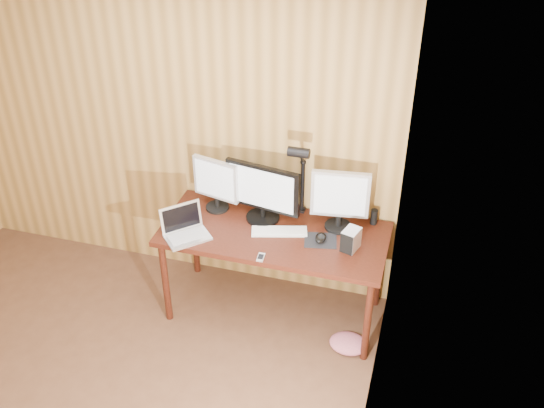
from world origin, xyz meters
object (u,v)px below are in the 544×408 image
at_px(monitor_left, 216,183).
at_px(mouse, 321,238).
at_px(monitor_center, 263,192).
at_px(phone, 261,257).
at_px(speaker, 374,217).
at_px(desk_lamp, 300,170).
at_px(monitor_right, 340,199).
at_px(keyboard, 279,231).
at_px(hard_drive, 351,240).
at_px(desk, 277,240).
at_px(laptop, 185,229).

height_order(monitor_left, mouse, monitor_left).
relative_size(monitor_center, phone, 6.12).
xyz_separation_m(monitor_center, speaker, (0.78, 0.16, -0.17)).
distance_m(phone, desk_lamp, 0.68).
distance_m(monitor_right, keyboard, 0.48).
xyz_separation_m(monitor_left, speaker, (1.14, 0.12, -0.16)).
relative_size(monitor_left, mouse, 3.52).
xyz_separation_m(monitor_left, desk_lamp, (0.61, 0.06, 0.18)).
distance_m(speaker, desk_lamp, 0.64).
xyz_separation_m(hard_drive, desk_lamp, (-0.42, 0.27, 0.32)).
xyz_separation_m(keyboard, desk_lamp, (0.09, 0.22, 0.39)).
relative_size(monitor_left, keyboard, 1.01).
bearing_deg(desk, monitor_center, 151.66).
bearing_deg(mouse, phone, -154.00).
distance_m(desk, speaker, 0.72).
distance_m(monitor_right, desk_lamp, 0.34).
height_order(keyboard, phone, keyboard).
relative_size(keyboard, speaker, 3.47).
distance_m(monitor_right, mouse, 0.30).
bearing_deg(monitor_left, hard_drive, 1.04).
distance_m(monitor_right, phone, 0.69).
bearing_deg(speaker, monitor_center, -168.70).
relative_size(desk, monitor_right, 3.50).
bearing_deg(laptop, monitor_center, -7.85).
distance_m(hard_drive, desk_lamp, 0.60).
height_order(desk, phone, phone).
height_order(monitor_left, laptop, monitor_left).
relative_size(monitor_right, phone, 5.00).
height_order(laptop, mouse, laptop).
relative_size(monitor_right, hard_drive, 2.83).
bearing_deg(desk, speaker, 18.66).
bearing_deg(speaker, hard_drive, -108.07).
height_order(keyboard, hard_drive, hard_drive).
height_order(mouse, speaker, speaker).
distance_m(monitor_center, speaker, 0.82).
xyz_separation_m(hard_drive, phone, (-0.56, -0.26, -0.07)).
relative_size(monitor_left, phone, 4.49).
distance_m(monitor_center, laptop, 0.60).
xyz_separation_m(desk, monitor_center, (-0.12, 0.07, 0.35)).
height_order(monitor_left, phone, monitor_left).
bearing_deg(laptop, monitor_right, -23.45).
xyz_separation_m(monitor_center, desk_lamp, (0.25, 0.09, 0.17)).
bearing_deg(desk, laptop, -155.15).
bearing_deg(monitor_center, phone, -65.95).
relative_size(monitor_center, desk_lamp, 0.86).
bearing_deg(mouse, monitor_right, 50.15).
distance_m(desk, monitor_right, 0.57).
bearing_deg(desk_lamp, monitor_right, -8.93).
bearing_deg(mouse, keyboard, 162.31).
relative_size(monitor_left, monitor_right, 0.90).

